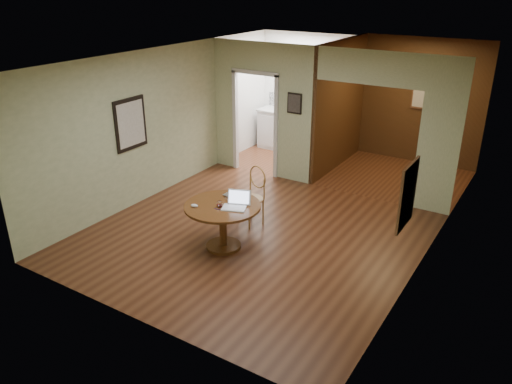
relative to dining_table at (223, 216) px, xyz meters
The scene contains 11 objects.
floor 0.76m from the dining_table, 69.00° to the left, with size 5.00×5.00×0.00m, color #4B2515.
room_shell 3.69m from the dining_table, 94.39° to the left, with size 5.20×7.50×5.00m.
dining_table is the anchor object (origin of this frame).
chair 0.95m from the dining_table, 93.83° to the left, with size 0.53×0.53×1.00m.
open_laptop 0.33m from the dining_table, 15.02° to the left, with size 0.41×0.41×0.24m.
closed_laptop 0.33m from the dining_table, 97.17° to the left, with size 0.33×0.21×0.03m, color #B3B3B8.
mouse 0.46m from the dining_table, 137.33° to the right, with size 0.11×0.06×0.05m, color silver.
wine_glass 0.25m from the dining_table, 84.52° to the right, with size 0.09×0.09×0.10m, color white, non-canonical shape.
pen 0.25m from the dining_table, 74.05° to the right, with size 0.01×0.01×0.14m, color #0E0D5C.
kitchen_cabinet 4.84m from the dining_table, 103.83° to the left, with size 2.06×0.60×0.94m.
grocery_bag 4.81m from the dining_table, 100.35° to the left, with size 0.28×0.24×0.28m, color beige.
Camera 1 is at (3.81, -5.93, 3.84)m, focal length 35.00 mm.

